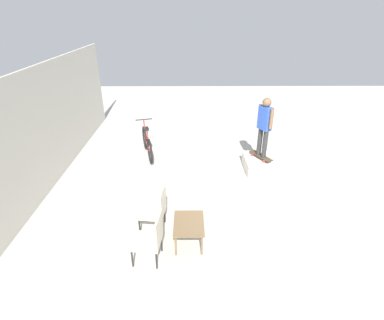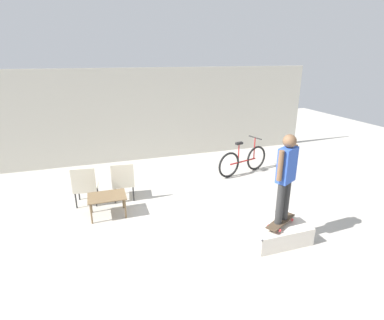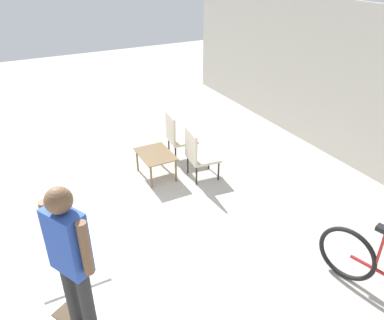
{
  "view_description": "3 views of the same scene",
  "coord_description": "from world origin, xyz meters",
  "px_view_note": "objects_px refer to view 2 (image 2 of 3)",
  "views": [
    {
      "loc": [
        -6.05,
        1.37,
        4.16
      ],
      "look_at": [
        -0.01,
        1.32,
        1.1
      ],
      "focal_mm": 28.0,
      "sensor_mm": 36.0,
      "label": 1
    },
    {
      "loc": [
        -1.56,
        -4.75,
        3.36
      ],
      "look_at": [
        0.41,
        1.14,
        1.18
      ],
      "focal_mm": 28.0,
      "sensor_mm": 36.0,
      "label": 2
    },
    {
      "loc": [
        4.24,
        -0.84,
        3.73
      ],
      "look_at": [
        0.19,
        1.29,
        1.18
      ],
      "focal_mm": 35.0,
      "sensor_mm": 36.0,
      "label": 3
    }
  ],
  "objects_px": {
    "skate_ramp_box": "(277,232)",
    "skateboard_on_ramp": "(281,221)",
    "coffee_table": "(107,198)",
    "bicycle": "(243,161)",
    "person_skater": "(286,172)",
    "patio_chair_right": "(123,180)",
    "patio_chair_left": "(85,185)"
  },
  "relations": [
    {
      "from": "skate_ramp_box",
      "to": "skateboard_on_ramp",
      "type": "xyz_separation_m",
      "value": [
        0.02,
        -0.06,
        0.26
      ]
    },
    {
      "from": "skate_ramp_box",
      "to": "coffee_table",
      "type": "relative_size",
      "value": 1.42
    },
    {
      "from": "coffee_table",
      "to": "bicycle",
      "type": "xyz_separation_m",
      "value": [
        3.99,
        1.31,
        -0.01
      ]
    },
    {
      "from": "person_skater",
      "to": "coffee_table",
      "type": "height_order",
      "value": "person_skater"
    },
    {
      "from": "person_skater",
      "to": "patio_chair_right",
      "type": "height_order",
      "value": "person_skater"
    },
    {
      "from": "skate_ramp_box",
      "to": "skateboard_on_ramp",
      "type": "height_order",
      "value": "skateboard_on_ramp"
    },
    {
      "from": "skateboard_on_ramp",
      "to": "coffee_table",
      "type": "xyz_separation_m",
      "value": [
        -3.02,
        2.04,
        -0.02
      ]
    },
    {
      "from": "skateboard_on_ramp",
      "to": "patio_chair_left",
      "type": "xyz_separation_m",
      "value": [
        -3.46,
        2.7,
        0.09
      ]
    },
    {
      "from": "coffee_table",
      "to": "skate_ramp_box",
      "type": "bearing_deg",
      "value": -33.52
    },
    {
      "from": "patio_chair_left",
      "to": "bicycle",
      "type": "bearing_deg",
      "value": -164.93
    },
    {
      "from": "coffee_table",
      "to": "patio_chair_right",
      "type": "bearing_deg",
      "value": 57.47
    },
    {
      "from": "bicycle",
      "to": "skateboard_on_ramp",
      "type": "bearing_deg",
      "value": -121.84
    },
    {
      "from": "patio_chair_right",
      "to": "bicycle",
      "type": "height_order",
      "value": "bicycle"
    },
    {
      "from": "person_skater",
      "to": "patio_chair_right",
      "type": "relative_size",
      "value": 1.71
    },
    {
      "from": "skateboard_on_ramp",
      "to": "coffee_table",
      "type": "height_order",
      "value": "coffee_table"
    },
    {
      "from": "skateboard_on_ramp",
      "to": "patio_chair_left",
      "type": "height_order",
      "value": "patio_chair_left"
    },
    {
      "from": "skate_ramp_box",
      "to": "patio_chair_left",
      "type": "distance_m",
      "value": 4.35
    },
    {
      "from": "skate_ramp_box",
      "to": "coffee_table",
      "type": "distance_m",
      "value": 3.6
    },
    {
      "from": "skateboard_on_ramp",
      "to": "person_skater",
      "type": "height_order",
      "value": "person_skater"
    },
    {
      "from": "skate_ramp_box",
      "to": "patio_chair_right",
      "type": "bearing_deg",
      "value": 134.16
    },
    {
      "from": "bicycle",
      "to": "patio_chair_left",
      "type": "bearing_deg",
      "value": 172.7
    },
    {
      "from": "skate_ramp_box",
      "to": "person_skater",
      "type": "height_order",
      "value": "person_skater"
    },
    {
      "from": "coffee_table",
      "to": "patio_chair_right",
      "type": "height_order",
      "value": "patio_chair_right"
    },
    {
      "from": "person_skater",
      "to": "patio_chair_right",
      "type": "distance_m",
      "value": 3.85
    },
    {
      "from": "person_skater",
      "to": "patio_chair_left",
      "type": "height_order",
      "value": "person_skater"
    },
    {
      "from": "bicycle",
      "to": "person_skater",
      "type": "bearing_deg",
      "value": -121.84
    },
    {
      "from": "coffee_table",
      "to": "patio_chair_left",
      "type": "relative_size",
      "value": 0.83
    },
    {
      "from": "bicycle",
      "to": "coffee_table",
      "type": "bearing_deg",
      "value": -177.41
    },
    {
      "from": "coffee_table",
      "to": "patio_chair_right",
      "type": "relative_size",
      "value": 0.83
    },
    {
      "from": "coffee_table",
      "to": "patio_chair_left",
      "type": "height_order",
      "value": "patio_chair_left"
    },
    {
      "from": "patio_chair_right",
      "to": "coffee_table",
      "type": "bearing_deg",
      "value": 63.67
    },
    {
      "from": "skateboard_on_ramp",
      "to": "patio_chair_right",
      "type": "bearing_deg",
      "value": 104.44
    }
  ]
}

